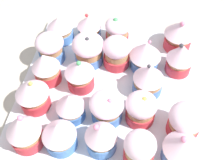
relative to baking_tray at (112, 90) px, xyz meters
The scene contains 24 objects.
ground_plane 2.10cm from the baking_tray, ahead, with size 180.00×180.00×3.00cm, color #B2A899.
baking_tray is the anchor object (origin of this frame).
cupcake_0 19.68cm from the baking_tray, 132.82° to the right, with size 5.94×5.94×6.49cm.
cupcake_1 16.44cm from the baking_tray, 114.16° to the right, with size 6.18×6.18×6.79cm.
cupcake_2 14.45cm from the baking_tray, 92.82° to the right, with size 5.78×5.78×7.53cm.
cupcake_3 16.29cm from the baking_tray, 67.04° to the right, with size 6.42×6.42×7.93cm.
cupcake_4 19.80cm from the baking_tray, 43.86° to the right, with size 6.01×6.01×8.30cm.
cupcake_5 16.67cm from the baking_tray, 152.64° to the right, with size 5.57×5.57×6.80cm.
cupcake_6 10.27cm from the baking_tray, 138.26° to the right, with size 6.82×6.82×7.74cm.
cupcake_7 7.90cm from the baking_tray, 94.20° to the right, with size 6.06×6.06×7.57cm.
cupcake_8 10.81cm from the baking_tray, 42.15° to the right, with size 5.52×5.52×6.54cm.
cupcake_9 15.92cm from the baking_tray, 28.13° to the right, with size 6.03×6.03×6.93cm.
cupcake_10 14.56cm from the baking_tray, behind, with size 5.62×5.62×7.10cm.
cupcake_11 8.28cm from the baking_tray, behind, with size 5.86×5.86×7.50cm.
cupcake_12 7.87cm from the baking_tray, ahead, with size 6.46×6.46×6.71cm.
cupcake_13 13.76cm from the baking_tray, ahead, with size 5.64×5.64×7.92cm.
cupcake_14 10.36cm from the baking_tray, 138.98° to the left, with size 6.70×6.70×7.52cm.
cupcake_15 8.40cm from the baking_tray, 95.85° to the left, with size 6.19×6.19×7.49cm.
cupcake_16 9.66cm from the baking_tray, 45.62° to the left, with size 5.88×5.88×7.06cm.
cupcake_17 16.42cm from the baking_tray, 24.88° to the left, with size 5.40×5.40×7.73cm.
cupcake_18 20.04cm from the baking_tray, 137.19° to the left, with size 6.78×6.78×8.00cm.
cupcake_19 15.87cm from the baking_tray, 117.84° to the left, with size 5.84×5.84×7.88cm.
cupcake_20 16.79cm from the baking_tray, 61.66° to the left, with size 6.36×6.36×7.13cm.
cupcake_21 19.38cm from the baking_tray, 46.07° to the left, with size 6.51×6.51×7.29cm.
Camera 1 is at (33.56, 4.81, 48.40)cm, focal length 44.50 mm.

